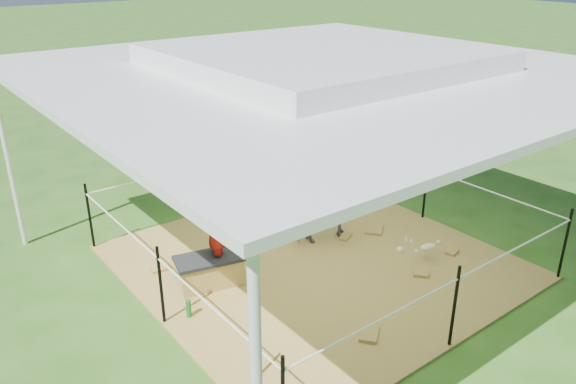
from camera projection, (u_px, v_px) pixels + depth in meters
ground at (315, 262)px, 7.70m from camera, size 90.00×90.00×0.00m
hay_patch at (315, 262)px, 7.69m from camera, size 4.60×4.60×0.03m
canopy_tent at (319, 65)px, 6.64m from camera, size 6.30×6.30×2.90m
rope_fence at (316, 220)px, 7.44m from camera, size 4.54×4.54×1.00m
straw_bale at (210, 272)px, 7.07m from camera, size 0.86×0.57×0.35m
dark_cloth at (209, 258)px, 6.99m from camera, size 0.92×0.62×0.04m
woman at (214, 224)px, 6.87m from camera, size 0.30×0.39×0.95m
green_bottle at (189, 308)px, 6.46m from camera, size 0.07×0.07×0.22m
pony at (329, 213)px, 8.07m from camera, size 1.08×0.63×0.86m
pink_hat at (330, 182)px, 7.88m from camera, size 0.27×0.27×0.12m
foal at (428, 246)px, 7.63m from camera, size 0.86×0.63×0.43m
trash_barrel at (255, 98)px, 14.29m from camera, size 0.74×0.74×0.99m
picnic_table_near at (175, 101)px, 14.58m from camera, size 1.83×1.42×0.71m
picnic_table_far at (248, 80)px, 17.14m from camera, size 1.90×1.80×0.64m
distant_person at (185, 95)px, 14.60m from camera, size 0.58×0.51×1.02m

